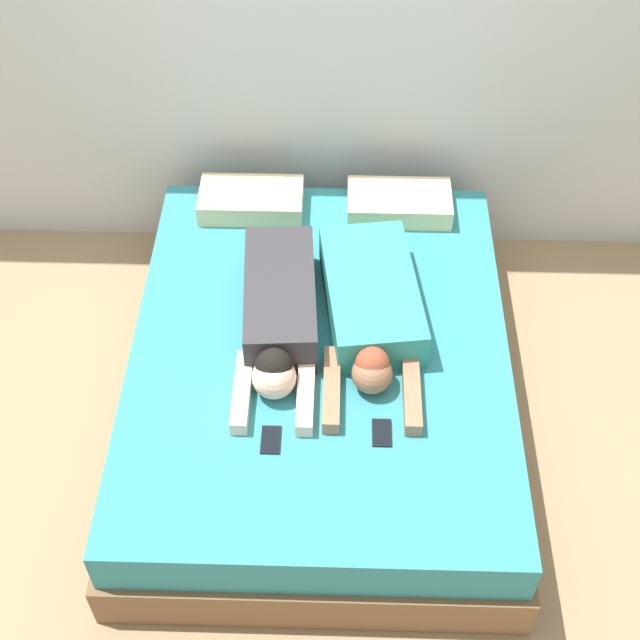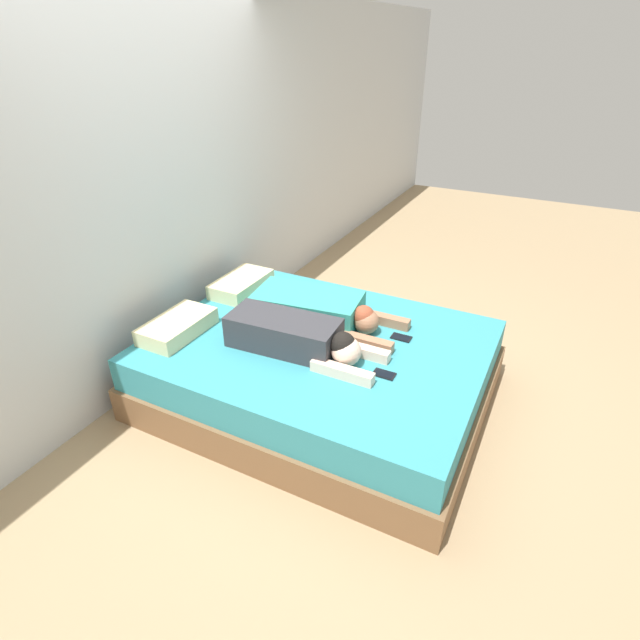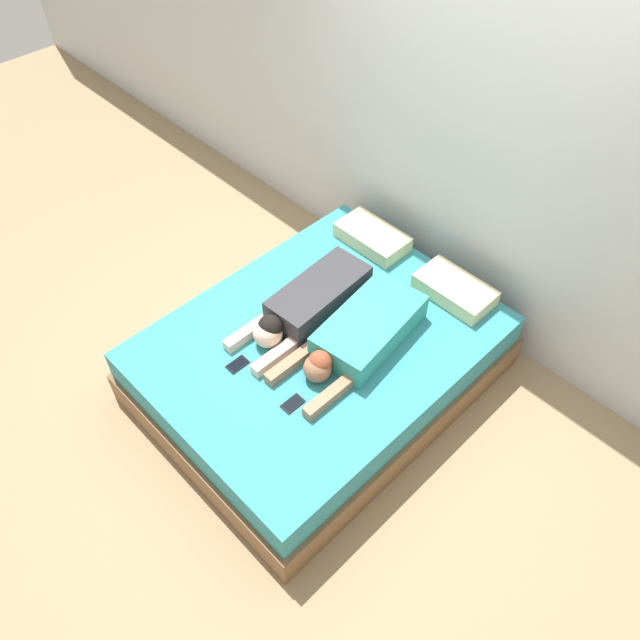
{
  "view_description": "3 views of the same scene",
  "coord_description": "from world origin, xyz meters",
  "px_view_note": "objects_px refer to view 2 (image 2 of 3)",
  "views": [
    {
      "loc": [
        0.07,
        -2.58,
        3.46
      ],
      "look_at": [
        0.0,
        0.0,
        0.63
      ],
      "focal_mm": 50.0,
      "sensor_mm": 36.0,
      "label": 1
    },
    {
      "loc": [
        -2.53,
        -1.3,
        2.24
      ],
      "look_at": [
        0.0,
        0.0,
        0.63
      ],
      "focal_mm": 28.0,
      "sensor_mm": 36.0,
      "label": 2
    },
    {
      "loc": [
        1.84,
        -1.79,
        3.52
      ],
      "look_at": [
        0.0,
        0.0,
        0.63
      ],
      "focal_mm": 35.0,
      "sensor_mm": 36.0,
      "label": 3
    }
  ],
  "objects_px": {
    "person_left": "(298,337)",
    "cell_phone_left": "(384,374)",
    "pillow_head_left": "(177,326)",
    "bed": "(320,369)",
    "person_right": "(318,309)",
    "cell_phone_right": "(401,338)",
    "pillow_head_right": "(241,284)"
  },
  "relations": [
    {
      "from": "person_left",
      "to": "cell_phone_left",
      "type": "height_order",
      "value": "person_left"
    },
    {
      "from": "cell_phone_left",
      "to": "pillow_head_left",
      "type": "bearing_deg",
      "value": 97.65
    },
    {
      "from": "bed",
      "to": "pillow_head_left",
      "type": "xyz_separation_m",
      "value": [
        -0.37,
        0.9,
        0.3
      ]
    },
    {
      "from": "person_right",
      "to": "cell_phone_left",
      "type": "xyz_separation_m",
      "value": [
        -0.41,
        -0.66,
        -0.09
      ]
    },
    {
      "from": "bed",
      "to": "cell_phone_right",
      "type": "height_order",
      "value": "cell_phone_right"
    },
    {
      "from": "person_left",
      "to": "person_right",
      "type": "relative_size",
      "value": 0.95
    },
    {
      "from": "bed",
      "to": "pillow_head_left",
      "type": "height_order",
      "value": "pillow_head_left"
    },
    {
      "from": "pillow_head_left",
      "to": "cell_phone_left",
      "type": "xyz_separation_m",
      "value": [
        0.19,
        -1.42,
        -0.05
      ]
    },
    {
      "from": "pillow_head_right",
      "to": "cell_phone_left",
      "type": "xyz_separation_m",
      "value": [
        -0.56,
        -1.42,
        -0.05
      ]
    },
    {
      "from": "person_right",
      "to": "bed",
      "type": "bearing_deg",
      "value": -149.76
    },
    {
      "from": "person_right",
      "to": "cell_phone_right",
      "type": "relative_size",
      "value": 8.22
    },
    {
      "from": "bed",
      "to": "cell_phone_left",
      "type": "xyz_separation_m",
      "value": [
        -0.18,
        -0.53,
        0.25
      ]
    },
    {
      "from": "pillow_head_right",
      "to": "person_right",
      "type": "relative_size",
      "value": 0.47
    },
    {
      "from": "pillow_head_right",
      "to": "bed",
      "type": "bearing_deg",
      "value": -112.68
    },
    {
      "from": "bed",
      "to": "person_right",
      "type": "bearing_deg",
      "value": 30.24
    },
    {
      "from": "pillow_head_left",
      "to": "person_right",
      "type": "distance_m",
      "value": 0.97
    },
    {
      "from": "pillow_head_left",
      "to": "pillow_head_right",
      "type": "bearing_deg",
      "value": 0.0
    },
    {
      "from": "pillow_head_left",
      "to": "cell_phone_right",
      "type": "relative_size",
      "value": 3.88
    },
    {
      "from": "bed",
      "to": "cell_phone_right",
      "type": "xyz_separation_m",
      "value": [
        0.26,
        -0.48,
        0.25
      ]
    },
    {
      "from": "person_left",
      "to": "pillow_head_right",
      "type": "bearing_deg",
      "value": 56.13
    },
    {
      "from": "person_left",
      "to": "cell_phone_left",
      "type": "distance_m",
      "value": 0.6
    },
    {
      "from": "person_right",
      "to": "pillow_head_right",
      "type": "bearing_deg",
      "value": 78.86
    },
    {
      "from": "person_left",
      "to": "bed",
      "type": "bearing_deg",
      "value": -19.66
    },
    {
      "from": "pillow_head_right",
      "to": "person_right",
      "type": "bearing_deg",
      "value": -101.14
    },
    {
      "from": "person_left",
      "to": "cell_phone_left",
      "type": "xyz_separation_m",
      "value": [
        -0.0,
        -0.59,
        -0.1
      ]
    },
    {
      "from": "cell_phone_right",
      "to": "cell_phone_left",
      "type": "bearing_deg",
      "value": -173.97
    },
    {
      "from": "bed",
      "to": "person_right",
      "type": "relative_size",
      "value": 2.0
    },
    {
      "from": "pillow_head_left",
      "to": "cell_phone_right",
      "type": "distance_m",
      "value": 1.52
    },
    {
      "from": "cell_phone_left",
      "to": "cell_phone_right",
      "type": "distance_m",
      "value": 0.45
    },
    {
      "from": "pillow_head_left",
      "to": "pillow_head_right",
      "type": "distance_m",
      "value": 0.75
    },
    {
      "from": "pillow_head_left",
      "to": "pillow_head_right",
      "type": "height_order",
      "value": "same"
    },
    {
      "from": "pillow_head_left",
      "to": "person_left",
      "type": "height_order",
      "value": "person_left"
    }
  ]
}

